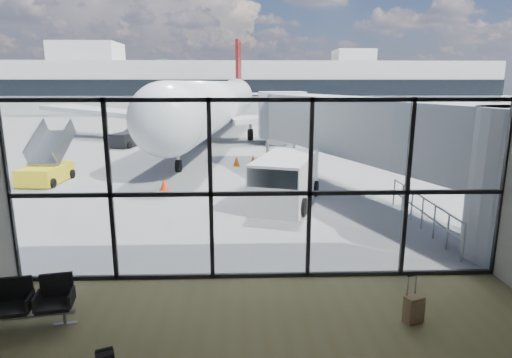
{
  "coord_description": "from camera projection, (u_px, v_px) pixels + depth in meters",
  "views": [
    {
      "loc": [
        -0.46,
        -10.02,
        4.84
      ],
      "look_at": [
        -0.0,
        3.0,
        1.88
      ],
      "focal_mm": 30.0,
      "sensor_mm": 36.0,
      "label": 1
    }
  ],
  "objects": [
    {
      "name": "ground",
      "position": [
        245.0,
        124.0,
        49.83
      ],
      "size": [
        220.0,
        220.0,
        0.0
      ],
      "primitive_type": "plane",
      "color": "slate",
      "rests_on": "ground"
    },
    {
      "name": "lounge_shell",
      "position": [
        277.0,
        254.0,
        5.59
      ],
      "size": [
        12.02,
        8.01,
        4.51
      ],
      "color": "brown",
      "rests_on": "ground"
    },
    {
      "name": "glass_curtain_wall",
      "position": [
        260.0,
        192.0,
        10.35
      ],
      "size": [
        12.1,
        0.12,
        4.5
      ],
      "color": "white",
      "rests_on": "ground"
    },
    {
      "name": "jet_bridge",
      "position": [
        373.0,
        135.0,
        17.3
      ],
      "size": [
        8.0,
        16.5,
        4.33
      ],
      "color": "#9FA1A4",
      "rests_on": "ground"
    },
    {
      "name": "apron_railing",
      "position": [
        423.0,
        208.0,
        14.29
      ],
      "size": [
        0.06,
        5.46,
        1.11
      ],
      "color": "gray",
      "rests_on": "ground"
    },
    {
      "name": "far_terminal",
      "position": [
        240.0,
        86.0,
        70.29
      ],
      "size": [
        80.0,
        12.2,
        11.0
      ],
      "color": "silver",
      "rests_on": "ground"
    },
    {
      "name": "tree_1",
      "position": [
        31.0,
        80.0,
        78.53
      ],
      "size": [
        5.61,
        5.61,
        8.07
      ],
      "color": "#382619",
      "rests_on": "ground"
    },
    {
      "name": "tree_2",
      "position": [
        64.0,
        76.0,
        78.59
      ],
      "size": [
        6.27,
        6.27,
        9.03
      ],
      "color": "#382619",
      "rests_on": "ground"
    },
    {
      "name": "tree_3",
      "position": [
        97.0,
        83.0,
        79.07
      ],
      "size": [
        4.95,
        4.95,
        7.12
      ],
      "color": "#382619",
      "rests_on": "ground"
    },
    {
      "name": "tree_4",
      "position": [
        130.0,
        80.0,
        79.14
      ],
      "size": [
        5.61,
        5.61,
        8.07
      ],
      "color": "#382619",
      "rests_on": "ground"
    },
    {
      "name": "tree_5",
      "position": [
        162.0,
        76.0,
        79.21
      ],
      "size": [
        6.27,
        6.27,
        9.03
      ],
      "color": "#382619",
      "rests_on": "ground"
    },
    {
      "name": "seating_row",
      "position": [
        15.0,
        301.0,
        8.56
      ],
      "size": [
        2.26,
        1.01,
        1.0
      ],
      "rotation": [
        0.0,
        0.0,
        0.18
      ],
      "color": "gray",
      "rests_on": "ground"
    },
    {
      "name": "suitcase",
      "position": [
        414.0,
        309.0,
        8.73
      ],
      "size": [
        0.43,
        0.37,
        1.02
      ],
      "rotation": [
        0.0,
        0.0,
        0.38
      ],
      "color": "brown",
      "rests_on": "ground"
    },
    {
      "name": "airliner",
      "position": [
        218.0,
        104.0,
        37.0
      ],
      "size": [
        32.6,
        37.88,
        9.77
      ],
      "rotation": [
        0.0,
        0.0,
        -0.1
      ],
      "color": "silver",
      "rests_on": "ground"
    },
    {
      "name": "service_van",
      "position": [
        285.0,
        180.0,
        17.14
      ],
      "size": [
        3.27,
        4.86,
        1.95
      ],
      "rotation": [
        0.0,
        0.0,
        -0.32
      ],
      "color": "silver",
      "rests_on": "ground"
    },
    {
      "name": "belt_loader",
      "position": [
        129.0,
        138.0,
        32.91
      ],
      "size": [
        2.59,
        4.25,
        1.86
      ],
      "rotation": [
        0.0,
        0.0,
        -0.33
      ],
      "color": "black",
      "rests_on": "ground"
    },
    {
      "name": "mobile_stairs",
      "position": [
        46.0,
        171.0,
        21.04
      ],
      "size": [
        1.97,
        3.47,
        2.37
      ],
      "rotation": [
        0.0,
        0.0,
        -0.06
      ],
      "color": "yellow",
      "rests_on": "ground"
    },
    {
      "name": "traffic_cone_a",
      "position": [
        164.0,
        184.0,
        19.56
      ],
      "size": [
        0.39,
        0.39,
        0.56
      ],
      "color": "#FF340D",
      "rests_on": "ground"
    },
    {
      "name": "traffic_cone_b",
      "position": [
        236.0,
        161.0,
        25.19
      ],
      "size": [
        0.42,
        0.42,
        0.61
      ],
      "color": "#DA530B",
      "rests_on": "ground"
    },
    {
      "name": "traffic_cone_c",
      "position": [
        253.0,
        160.0,
        25.39
      ],
      "size": [
        0.43,
        0.43,
        0.62
      ],
      "color": "#D3580B",
      "rests_on": "ground"
    }
  ]
}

